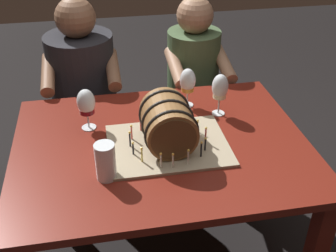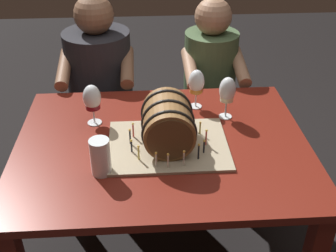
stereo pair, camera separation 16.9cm
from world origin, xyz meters
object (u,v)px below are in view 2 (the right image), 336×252
Objects in this scene: dining_table at (162,163)px; wine_glass_red at (92,99)px; wine_glass_amber at (196,83)px; person_seated_left at (102,96)px; beer_pint at (101,158)px; barrel_cake at (168,127)px; wine_glass_white at (227,91)px; person_seated_right at (208,100)px.

dining_table is 6.50× the size of wine_glass_red.
wine_glass_amber is 0.17× the size of person_seated_left.
dining_table is 8.35× the size of beer_pint.
wine_glass_white is at bearing 37.88° from barrel_cake.
barrel_cake is 0.31m from beer_pint.
person_seated_right reaches higher than beer_pint.
person_seated_left is at bearing 137.44° from wine_glass_white.
wine_glass_white is at bearing -42.56° from person_seated_left.
beer_pint is 0.13× the size of person_seated_right.
wine_glass_white reaches higher than wine_glass_red.
barrel_cake is at bearing -115.55° from wine_glass_amber.
person_seated_right reaches higher than wine_glass_amber.
person_seated_right is (0.56, 0.95, -0.30)m from beer_pint.
person_seated_right reaches higher than barrel_cake.
wine_glass_white is at bearing -39.52° from wine_glass_amber.
dining_table is at bearing -112.94° from person_seated_right.
person_seated_left reaches higher than dining_table.
person_seated_left is at bearing 112.92° from dining_table.
barrel_cake is 0.91m from person_seated_right.
dining_table is at bearing 38.26° from beer_pint.
dining_table is 0.42m from wine_glass_red.
wine_glass_amber is at bearing 58.63° from dining_table.
wine_glass_red is at bearing -178.63° from wine_glass_white.
wine_glass_amber is at bearing -107.11° from person_seated_right.
wine_glass_amber reaches higher than dining_table.
person_seated_left is (-0.50, 0.47, -0.31)m from wine_glass_amber.
dining_table is 6.14× the size of wine_glass_white.
person_seated_left is at bearing 113.52° from barrel_cake.
wine_glass_amber is (0.18, 0.29, 0.23)m from dining_table.
person_seated_right reaches higher than wine_glass_red.
wine_glass_white is 0.17× the size of person_seated_left.
dining_table is 0.84m from person_seated_right.
wine_glass_amber is 0.61m from person_seated_right.
beer_pint is at bearing -85.02° from person_seated_left.
wine_glass_white is 1.05× the size of wine_glass_amber.
beer_pint is at bearing -141.74° from dining_table.
wine_glass_white is (0.28, 0.22, 0.04)m from barrel_cake.
beer_pint is at bearing -149.10° from barrel_cake.
wine_glass_white reaches higher than dining_table.
beer_pint is at bearing -145.34° from wine_glass_white.
wine_glass_white reaches higher than beer_pint.
wine_glass_red is 0.16× the size of person_seated_left.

